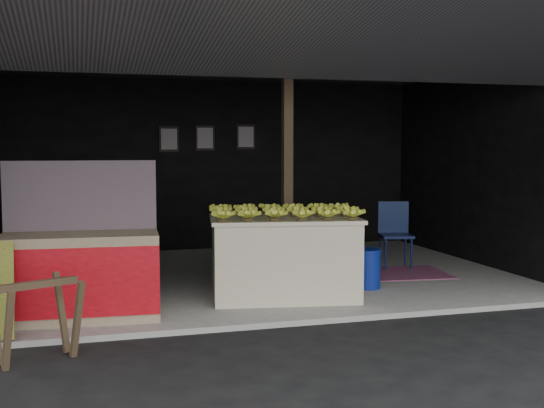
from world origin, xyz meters
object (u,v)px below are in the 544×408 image
object	(u,v)px
sawhorse	(36,311)
white_crate	(268,249)
banana_table	(284,257)
neighbor_stall	(81,272)
water_barrel	(368,270)
plastic_chair	(395,229)

from	to	relation	value
sawhorse	white_crate	bearing A→B (deg)	18.15
banana_table	neighbor_stall	size ratio (longest dim) A/B	1.15
neighbor_stall	water_barrel	world-z (taller)	neighbor_stall
banana_table	water_barrel	world-z (taller)	banana_table
sawhorse	water_barrel	distance (m)	4.14
banana_table	water_barrel	xyz separation A→B (m)	(1.13, 0.20, -0.24)
neighbor_stall	sawhorse	distance (m)	1.24
banana_table	sawhorse	bearing A→B (deg)	-140.44
banana_table	plastic_chair	world-z (taller)	plastic_chair
white_crate	plastic_chair	distance (m)	2.18
white_crate	water_barrel	size ratio (longest dim) A/B	1.97
water_barrel	sawhorse	bearing A→B (deg)	-155.48
white_crate	sawhorse	xyz separation A→B (m)	(-2.67, -2.31, -0.07)
banana_table	white_crate	distance (m)	0.79
neighbor_stall	banana_table	bearing A→B (deg)	12.91
white_crate	sawhorse	size ratio (longest dim) A/B	1.11
water_barrel	plastic_chair	size ratio (longest dim) A/B	0.48
white_crate	plastic_chair	size ratio (longest dim) A/B	0.95
neighbor_stall	water_barrel	size ratio (longest dim) A/B	3.51
plastic_chair	water_barrel	bearing A→B (deg)	-114.14
banana_table	neighbor_stall	distance (m)	2.29
neighbor_stall	plastic_chair	xyz separation A→B (m)	(4.37, 1.80, 0.07)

